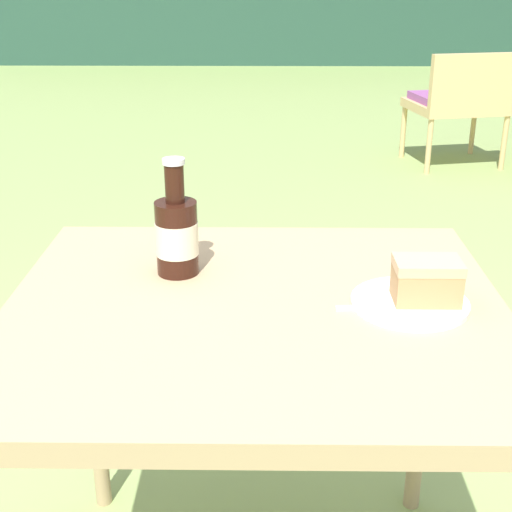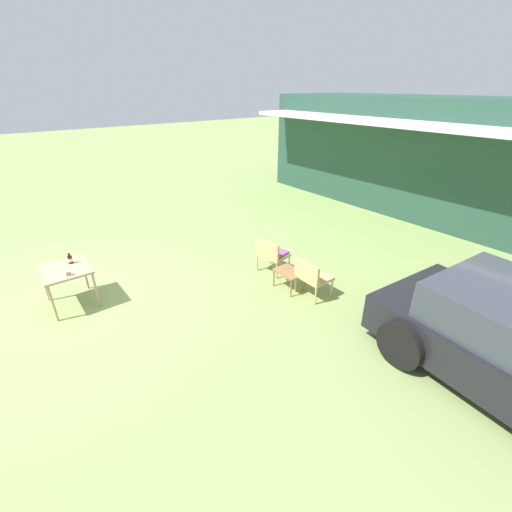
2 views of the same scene
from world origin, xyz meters
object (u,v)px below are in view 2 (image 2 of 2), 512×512
Objects in this scene: patio_table at (66,272)px; cola_bottle_near at (70,259)px; wicker_chair_cushioned at (272,253)px; cake_on_plate at (68,273)px; wicker_chair_plain at (312,275)px; garden_side_table at (289,273)px.

cola_bottle_near reaches higher than patio_table.
wicker_chair_cushioned is 3.87m from cake_on_plate.
wicker_chair_plain is 1.38× the size of garden_side_table.
patio_table is at bearing -120.27° from garden_side_table.
patio_table is at bearing 179.61° from cake_on_plate.
wicker_chair_cushioned is 3.94m from patio_table.
wicker_chair_cushioned is at bearing 74.37° from cake_on_plate.
patio_table is (-2.06, -3.53, 0.32)m from garden_side_table.
cola_bottle_near reaches higher than wicker_chair_cushioned.
wicker_chair_cushioned reaches higher than garden_side_table.
cola_bottle_near is at bearing 55.84° from wicker_chair_cushioned.
wicker_chair_cushioned is 1.19m from wicker_chair_plain.
patio_table reaches higher than garden_side_table.
cola_bottle_near is (-0.15, 0.14, 0.15)m from patio_table.
garden_side_table is 0.64× the size of patio_table.
wicker_chair_plain is 3.43× the size of cola_bottle_near.
garden_side_table is 3.98m from cake_on_plate.
cake_on_plate is at bearing 62.59° from wicker_chair_cushioned.
wicker_chair_plain is at bearing 18.88° from garden_side_table.
garden_side_table is at bearing 63.28° from cake_on_plate.
wicker_chair_cushioned is at bearing 70.39° from patio_table.
wicker_chair_plain is at bearing 58.85° from cake_on_plate.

